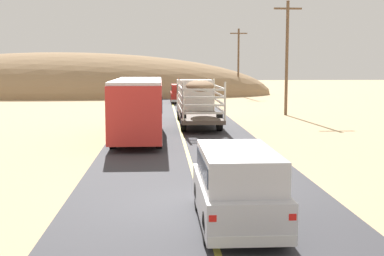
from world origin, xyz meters
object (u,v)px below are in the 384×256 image
Objects in this scene: bus at (138,107)px; power_pole_far at (238,60)px; car_far at (180,93)px; livestock_truck at (196,97)px; power_pole_mid at (287,55)px; suv_near at (237,184)px.

power_pole_far reaches higher than bus.
car_far is at bearing -123.34° from power_pole_far.
power_pole_mid is at bearing 35.36° from livestock_truck.
bus is 2.16× the size of car_far.
livestock_truck is at bearing -103.50° from power_pole_far.
bus is at bearing -96.79° from car_far.
power_pole_far is at bearing 56.66° from car_far.
suv_near is 23.25m from livestock_truck.
power_pole_far is at bearing 81.58° from suv_near.
car_far is at bearing 83.21° from bus.
power_pole_far is (11.15, 38.94, 2.82)m from bus.
power_pole_mid is at bearing -90.00° from power_pole_far.
car_far is at bearing 91.33° from livestock_truck.
power_pole_mid is 25.95m from power_pole_far.
livestock_truck is 1.08× the size of power_pole_mid.
power_pole_mid reaches higher than power_pole_far.
power_pole_mid is (7.51, 5.33, 2.98)m from livestock_truck.
bus reaches higher than livestock_truck.
bus is (-3.08, 15.57, 0.66)m from suv_near.
bus reaches higher than suv_near.
bus is 1.17× the size of power_pole_far.
livestock_truck is at bearing -144.64° from power_pole_mid.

